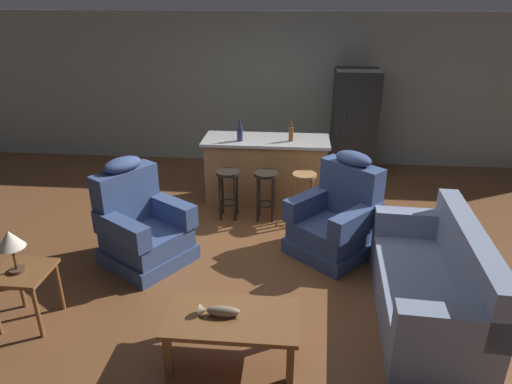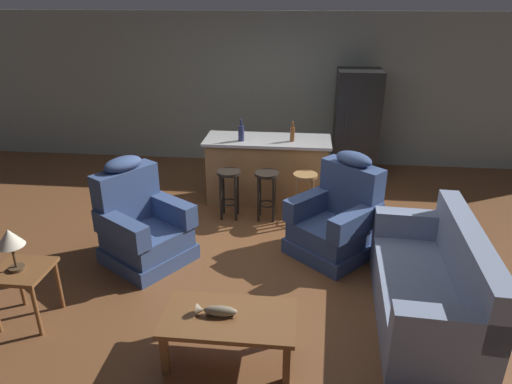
# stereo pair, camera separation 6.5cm
# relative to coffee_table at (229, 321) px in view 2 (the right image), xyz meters

# --- Properties ---
(ground_plane) EXTENTS (12.00, 12.00, 0.00)m
(ground_plane) POSITION_rel_coffee_table_xyz_m (0.05, 1.91, -0.36)
(ground_plane) COLOR brown
(back_wall) EXTENTS (12.00, 0.05, 2.60)m
(back_wall) POSITION_rel_coffee_table_xyz_m (0.05, 5.04, 0.94)
(back_wall) COLOR #939E93
(back_wall) RESTS_ON ground_plane
(coffee_table) EXTENTS (1.10, 0.60, 0.42)m
(coffee_table) POSITION_rel_coffee_table_xyz_m (0.00, 0.00, 0.00)
(coffee_table) COLOR brown
(coffee_table) RESTS_ON ground_plane
(fish_figurine) EXTENTS (0.34, 0.10, 0.10)m
(fish_figurine) POSITION_rel_coffee_table_xyz_m (-0.10, 0.00, 0.10)
(fish_figurine) COLOR #4C3823
(fish_figurine) RESTS_ON coffee_table
(couch) EXTENTS (0.95, 1.95, 0.94)m
(couch) POSITION_rel_coffee_table_xyz_m (1.80, 0.71, -0.02)
(couch) COLOR #8493B2
(couch) RESTS_ON ground_plane
(recliner_near_lamp) EXTENTS (1.17, 1.17, 1.20)m
(recliner_near_lamp) POSITION_rel_coffee_table_xyz_m (-1.25, 1.46, 0.06)
(recliner_near_lamp) COLOR #384C7A
(recliner_near_lamp) RESTS_ON ground_plane
(recliner_near_island) EXTENTS (1.19, 1.19, 1.20)m
(recliner_near_island) POSITION_rel_coffee_table_xyz_m (0.99, 1.86, 0.06)
(recliner_near_island) COLOR #384C7A
(recliner_near_island) RESTS_ON ground_plane
(end_table) EXTENTS (0.48, 0.48, 0.56)m
(end_table) POSITION_rel_coffee_table_xyz_m (-1.95, 0.28, 0.10)
(end_table) COLOR brown
(end_table) RESTS_ON ground_plane
(table_lamp) EXTENTS (0.24, 0.24, 0.41)m
(table_lamp) POSITION_rel_coffee_table_xyz_m (-1.98, 0.27, 0.50)
(table_lamp) COLOR #4C3823
(table_lamp) RESTS_ON end_table
(kitchen_island) EXTENTS (1.80, 0.70, 0.95)m
(kitchen_island) POSITION_rel_coffee_table_xyz_m (0.05, 3.26, 0.11)
(kitchen_island) COLOR #9E7042
(kitchen_island) RESTS_ON ground_plane
(bar_stool_left) EXTENTS (0.32, 0.32, 0.68)m
(bar_stool_left) POSITION_rel_coffee_table_xyz_m (-0.42, 2.63, 0.11)
(bar_stool_left) COLOR black
(bar_stool_left) RESTS_ON ground_plane
(bar_stool_middle) EXTENTS (0.32, 0.32, 0.68)m
(bar_stool_middle) POSITION_rel_coffee_table_xyz_m (0.09, 2.63, 0.11)
(bar_stool_middle) COLOR black
(bar_stool_middle) RESTS_ON ground_plane
(bar_stool_right) EXTENTS (0.32, 0.32, 0.68)m
(bar_stool_right) POSITION_rel_coffee_table_xyz_m (0.60, 2.63, 0.11)
(bar_stool_right) COLOR #A87A47
(bar_stool_right) RESTS_ON ground_plane
(refrigerator) EXTENTS (0.70, 0.69, 1.76)m
(refrigerator) POSITION_rel_coffee_table_xyz_m (1.41, 4.46, 0.52)
(refrigerator) COLOR black
(refrigerator) RESTS_ON ground_plane
(bottle_tall_green) EXTENTS (0.08, 0.08, 0.30)m
(bottle_tall_green) POSITION_rel_coffee_table_xyz_m (-0.32, 3.13, 0.70)
(bottle_tall_green) COLOR #23284C
(bottle_tall_green) RESTS_ON kitchen_island
(bottle_short_amber) EXTENTS (0.07, 0.07, 0.28)m
(bottle_short_amber) POSITION_rel_coffee_table_xyz_m (0.40, 3.19, 0.69)
(bottle_short_amber) COLOR brown
(bottle_short_amber) RESTS_ON kitchen_island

